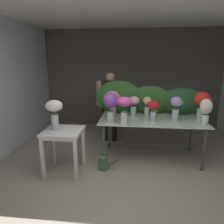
{
  "coord_description": "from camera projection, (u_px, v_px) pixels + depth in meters",
  "views": [
    {
      "loc": [
        0.07,
        -2.0,
        1.86
      ],
      "look_at": [
        -0.29,
        1.3,
        1.01
      ],
      "focal_mm": 32.58,
      "sensor_mm": 36.0,
      "label": 1
    }
  ],
  "objects": [
    {
      "name": "ceiling_slab",
      "position": [
        132.0,
        8.0,
        3.54
      ],
      "size": [
        5.1,
        3.92,
        0.12
      ],
      "primitive_type": "cube",
      "color": "silver",
      "rests_on": "wall_back"
    },
    {
      "name": "vase_violet_roses",
      "position": [
        110.0,
        104.0,
        3.52
      ],
      "size": [
        0.25,
        0.25,
        0.53
      ],
      "color": "silver",
      "rests_on": "display_table_glass"
    },
    {
      "name": "foliage_backdrop",
      "position": [
        147.0,
        99.0,
        4.1
      ],
      "size": [
        2.15,
        0.29,
        0.66
      ],
      "color": "#2D6028",
      "rests_on": "display_table_glass"
    },
    {
      "name": "vase_ivory_stock",
      "position": [
        206.0,
        110.0,
        3.39
      ],
      "size": [
        0.2,
        0.2,
        0.44
      ],
      "color": "silver",
      "rests_on": "display_table_glass"
    },
    {
      "name": "vase_crimson_snapdragons",
      "position": [
        153.0,
        109.0,
        3.56
      ],
      "size": [
        0.22,
        0.18,
        0.38
      ],
      "color": "silver",
      "rests_on": "display_table_glass"
    },
    {
      "name": "vase_scarlet_carnations",
      "position": [
        202.0,
        102.0,
        3.63
      ],
      "size": [
        0.31,
        0.27,
        0.52
      ],
      "color": "silver",
      "rests_on": "display_table_glass"
    },
    {
      "name": "vase_peach_anemones",
      "position": [
        147.0,
        105.0,
        3.94
      ],
      "size": [
        0.16,
        0.16,
        0.38
      ],
      "color": "silver",
      "rests_on": "display_table_glass"
    },
    {
      "name": "watering_can",
      "position": [
        104.0,
        162.0,
        3.55
      ],
      "size": [
        0.35,
        0.18,
        0.34
      ],
      "color": "#4C704C",
      "rests_on": "ground"
    },
    {
      "name": "vase_blush_ranunculus",
      "position": [
        134.0,
        103.0,
        3.93
      ],
      "size": [
        0.23,
        0.23,
        0.39
      ],
      "color": "silver",
      "rests_on": "display_table_glass"
    },
    {
      "name": "wall_back",
      "position": [
        132.0,
        79.0,
        5.72
      ],
      "size": [
        4.98,
        0.12,
        2.69
      ],
      "primitive_type": "cube",
      "color": "#5B564C",
      "rests_on": "ground"
    },
    {
      "name": "side_table_white",
      "position": [
        63.0,
        137.0,
        3.33
      ],
      "size": [
        0.61,
        0.58,
        0.76
      ],
      "color": "white",
      "rests_on": "ground"
    },
    {
      "name": "ground_plane",
      "position": [
        129.0,
        152.0,
        4.22
      ],
      "size": [
        8.37,
        8.37,
        0.0
      ],
      "primitive_type": "plane",
      "color": "#9E9384"
    },
    {
      "name": "vase_rosy_freesia",
      "position": [
        113.0,
        100.0,
        3.79
      ],
      "size": [
        0.3,
        0.28,
        0.51
      ],
      "color": "silver",
      "rests_on": "display_table_glass"
    },
    {
      "name": "vase_white_roses_tall",
      "position": [
        54.0,
        111.0,
        3.23
      ],
      "size": [
        0.28,
        0.27,
        0.49
      ],
      "color": "silver",
      "rests_on": "side_table_white"
    },
    {
      "name": "vase_lilac_dahlias",
      "position": [
        176.0,
        107.0,
        3.62
      ],
      "size": [
        0.22,
        0.2,
        0.44
      ],
      "color": "silver",
      "rests_on": "display_table_glass"
    },
    {
      "name": "vase_fuchsia_hydrangea",
      "position": [
        124.0,
        106.0,
        3.4
      ],
      "size": [
        0.26,
        0.26,
        0.48
      ],
      "color": "silver",
      "rests_on": "display_table_glass"
    },
    {
      "name": "display_table_glass",
      "position": [
        151.0,
        124.0,
        3.84
      ],
      "size": [
        1.92,
        0.98,
        0.81
      ],
      "color": "beige",
      "rests_on": "ground"
    },
    {
      "name": "wall_left",
      "position": [
        8.0,
        86.0,
        4.15
      ],
      "size": [
        0.12,
        3.92,
        2.69
      ],
      "primitive_type": "cube",
      "color": "silver",
      "rests_on": "ground"
    },
    {
      "name": "florist",
      "position": [
        110.0,
        99.0,
        4.61
      ],
      "size": [
        0.64,
        0.24,
        1.61
      ],
      "color": "#232328",
      "rests_on": "ground"
    }
  ]
}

